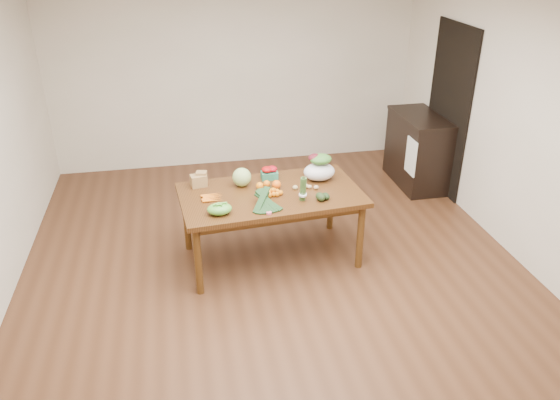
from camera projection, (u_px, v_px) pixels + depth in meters
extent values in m
plane|color=#53311C|center=(277.00, 275.00, 5.41)|extent=(6.00, 6.00, 0.00)
cube|color=silver|center=(235.00, 69.00, 7.43)|extent=(5.00, 0.02, 2.70)
cube|color=silver|center=(532.00, 130.00, 5.24)|extent=(0.02, 6.00, 2.70)
cube|color=#4F2D12|center=(271.00, 226.00, 5.54)|extent=(1.84, 1.13, 0.75)
cube|color=black|center=(448.00, 110.00, 6.77)|extent=(0.02, 1.00, 2.10)
cube|color=black|center=(417.00, 150.00, 7.14)|extent=(0.52, 1.02, 0.94)
cube|color=white|center=(411.00, 157.00, 6.73)|extent=(0.02, 0.28, 0.45)
sphere|color=#ADCD76|center=(242.00, 177.00, 5.47)|extent=(0.19, 0.19, 0.19)
sphere|color=orange|center=(260.00, 186.00, 5.43)|extent=(0.07, 0.07, 0.07)
sphere|color=orange|center=(267.00, 184.00, 5.48)|extent=(0.07, 0.07, 0.07)
sphere|color=#FF590F|center=(277.00, 184.00, 5.44)|extent=(0.09, 0.09, 0.09)
ellipsoid|color=#5FB53D|center=(220.00, 209.00, 4.95)|extent=(0.23, 0.17, 0.10)
ellipsoid|color=tan|center=(295.00, 187.00, 5.43)|extent=(0.05, 0.05, 0.04)
ellipsoid|color=#DDBB7F|center=(310.00, 187.00, 5.45)|extent=(0.05, 0.04, 0.04)
ellipsoid|color=tan|center=(306.00, 186.00, 5.46)|extent=(0.05, 0.05, 0.04)
ellipsoid|color=tan|center=(304.00, 182.00, 5.53)|extent=(0.05, 0.05, 0.05)
ellipsoid|color=tan|center=(316.00, 187.00, 5.43)|extent=(0.05, 0.04, 0.04)
ellipsoid|color=black|center=(320.00, 197.00, 5.20)|extent=(0.11, 0.14, 0.08)
ellipsoid|color=black|center=(326.00, 196.00, 5.23)|extent=(0.09, 0.11, 0.07)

